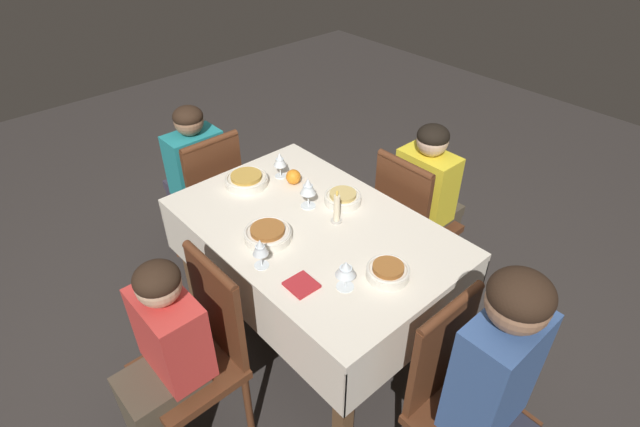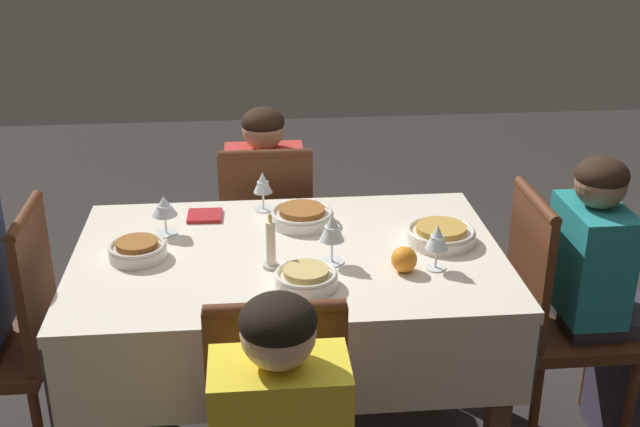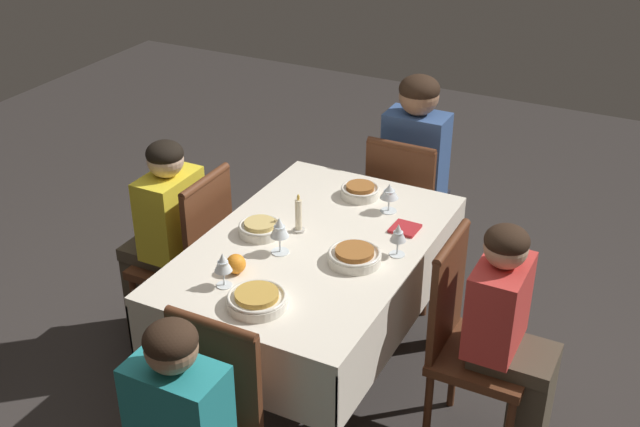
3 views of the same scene
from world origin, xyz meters
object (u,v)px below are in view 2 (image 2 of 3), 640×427
Objects in this scene: wine_glass_north at (263,184)px; bowl_south at (306,278)px; person_child_red at (265,214)px; wine_glass_south at (332,229)px; wine_glass_east at (437,239)px; wine_glass_west at (164,207)px; orange_fruit at (404,259)px; chair_west at (9,335)px; bowl_east at (441,234)px; dining_table at (289,284)px; chair_east at (554,311)px; person_child_teal at (603,292)px; bowl_west at (137,250)px; candle_centerpiece at (271,247)px; napkin_red_folded at (205,216)px; bowl_north at (302,216)px; chair_north at (267,243)px.

wine_glass_north is 0.78× the size of bowl_south.
person_child_red is 0.96m from wine_glass_south.
person_child_red reaches higher than wine_glass_east.
wine_glass_west reaches higher than orange_fruit.
chair_west is 4.30× the size of bowl_east.
person_child_red reaches higher than orange_fruit.
bowl_south is (0.09, -1.03, 0.25)m from person_child_red.
dining_table is at bearing 93.56° from person_child_red.
person_child_red is at bearing 50.22° from chair_east.
orange_fruit is (-0.71, -0.19, 0.25)m from person_child_teal.
chair_west is 0.93m from wine_glass_north.
bowl_south is 1.13× the size of wine_glass_south.
person_child_teal is at bearing 89.44° from chair_west.
bowl_west is 1.26× the size of wine_glass_north.
chair_west is 6.79× the size of wine_glass_north.
wine_glass_west is (-0.38, 0.16, 0.20)m from dining_table.
person_child_red reaches higher than wine_glass_west.
wine_glass_south is 0.18m from candle_centerpiece.
person_child_red reaches higher than napkin_red_folded.
candle_centerpiece is (-0.11, -0.30, 0.04)m from bowl_north.
candle_centerpiece is at bearing 98.22° from chair_east.
wine_glass_south is 1.35× the size of napkin_red_folded.
napkin_red_folded is (-0.73, 0.26, -0.02)m from bowl_east.
wine_glass_south is 0.54m from napkin_red_folded.
orange_fruit is at bearing -25.67° from dining_table.
chair_east reaches higher than bowl_east.
wine_glass_north reaches higher than bowl_south.
person_child_teal is at bearing 15.40° from orange_fruit.
dining_table is at bearing 146.85° from wine_glass_south.
bowl_south is 1.53× the size of napkin_red_folded.
bowl_west is at bearing 64.09° from person_child_red.
bowl_west and bowl_south have the same top height.
bowl_south is at bearing -166.83° from orange_fruit.
bowl_south is 2.34× the size of orange_fruit.
wine_glass_west is 0.85m from wine_glass_east.
wine_glass_north reaches higher than dining_table.
chair_north is at bearing 60.07° from napkin_red_folded.
wine_glass_west is 0.86m from bowl_east.
person_child_teal is at bearing 14.76° from bowl_south.
orange_fruit is at bearing 105.40° from person_child_teal.
candle_centerpiece is (-0.09, 0.13, 0.04)m from bowl_south.
person_child_red is 4.76× the size of bowl_east.
wine_glass_east is (0.86, -0.14, 0.07)m from bowl_west.
chair_east is 1.35m from bowl_west.
napkin_red_folded is at bearing 46.26° from wine_glass_west.
candle_centerpiece is at bearing 170.85° from orange_fruit.
candle_centerpiece reaches higher than bowl_west.
bowl_north is 1.50× the size of wine_glass_east.
wine_glass_north is at bearing 12.98° from napkin_red_folded.
wine_glass_south is (0.17, -0.89, 0.33)m from person_child_red.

